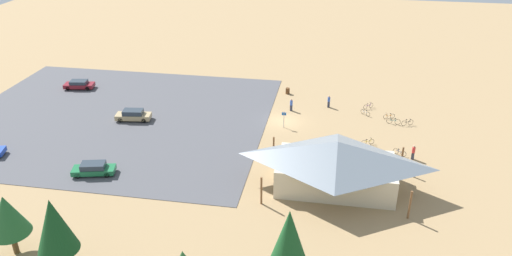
# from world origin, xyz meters

# --- Properties ---
(ground) EXTENTS (160.00, 160.00, 0.00)m
(ground) POSITION_xyz_m (0.00, 0.00, 0.00)
(ground) COLOR #9E7F56
(ground) RESTS_ON ground
(parking_lot_asphalt) EXTENTS (40.50, 34.73, 0.05)m
(parking_lot_asphalt) POSITION_xyz_m (22.31, 2.75, 0.03)
(parking_lot_asphalt) COLOR #4C4C51
(parking_lot_asphalt) RESTS_ON ground
(bike_pavilion) EXTENTS (14.27, 8.85, 5.27)m
(bike_pavilion) POSITION_xyz_m (-7.13, 14.73, 2.97)
(bike_pavilion) COLOR beige
(bike_pavilion) RESTS_ON ground
(trash_bin) EXTENTS (0.60, 0.60, 0.90)m
(trash_bin) POSITION_xyz_m (0.52, -9.54, 0.45)
(trash_bin) COLOR brown
(trash_bin) RESTS_ON ground
(lot_sign) EXTENTS (0.56, 0.08, 2.20)m
(lot_sign) POSITION_xyz_m (-0.29, 1.80, 1.41)
(lot_sign) COLOR #99999E
(lot_sign) RESTS_ON ground
(pine_center) EXTENTS (3.19, 3.19, 7.30)m
(pine_center) POSITION_xyz_m (13.70, 31.46, 4.96)
(pine_center) COLOR brown
(pine_center) RESTS_ON ground
(pine_far_east) EXTENTS (3.31, 3.31, 5.70)m
(pine_far_east) POSITION_xyz_m (19.16, 29.59, 3.87)
(pine_far_east) COLOR brown
(pine_far_east) RESTS_ON ground
(pine_east) EXTENTS (2.95, 2.95, 7.28)m
(pine_east) POSITION_xyz_m (-3.98, 29.76, 4.84)
(pine_east) COLOR brown
(pine_east) RESTS_ON ground
(bicycle_orange_yard_center) EXTENTS (1.53, 0.67, 0.80)m
(bicycle_orange_yard_center) POSITION_xyz_m (-13.77, -3.21, 0.34)
(bicycle_orange_yard_center) COLOR black
(bicycle_orange_yard_center) RESTS_ON ground
(bicycle_yellow_yard_front) EXTENTS (1.54, 0.76, 0.84)m
(bicycle_yellow_yard_front) POSITION_xyz_m (-10.78, 4.75, 0.36)
(bicycle_yellow_yard_front) COLOR black
(bicycle_yellow_yard_front) RESTS_ON ground
(bicycle_black_by_bin) EXTENTS (1.56, 0.79, 0.87)m
(bicycle_black_by_bin) POSITION_xyz_m (-15.96, -1.49, 0.39)
(bicycle_black_by_bin) COLOR black
(bicycle_black_by_bin) RESTS_ON ground
(bicycle_white_near_porch) EXTENTS (1.22, 1.22, 0.80)m
(bicycle_white_near_porch) POSITION_xyz_m (-10.69, -3.78, 0.36)
(bicycle_white_near_porch) COLOR black
(bicycle_white_near_porch) RESTS_ON ground
(bicycle_purple_front_row) EXTENTS (1.36, 1.23, 0.81)m
(bicycle_purple_front_row) POSITION_xyz_m (-11.15, -6.07, 0.38)
(bicycle_purple_front_row) COLOR black
(bicycle_purple_front_row) RESTS_ON ground
(bicycle_blue_trailside) EXTENTS (1.43, 0.82, 0.75)m
(bicycle_blue_trailside) POSITION_xyz_m (-14.33, 6.70, 0.35)
(bicycle_blue_trailside) COLOR black
(bicycle_blue_trailside) RESTS_ON ground
(bicycle_teal_lone_west) EXTENTS (1.79, 0.48, 0.87)m
(bicycle_teal_lone_west) POSITION_xyz_m (-14.22, -1.61, 0.39)
(bicycle_teal_lone_west) COLOR black
(bicycle_teal_lone_west) RESTS_ON ground
(bicycle_green_near_sign) EXTENTS (0.48, 1.72, 0.77)m
(bicycle_green_near_sign) POSITION_xyz_m (-8.61, 5.85, 0.36)
(bicycle_green_near_sign) COLOR black
(bicycle_green_near_sign) RESTS_ON ground
(car_green_mid_lot) EXTENTS (4.76, 2.69, 1.35)m
(car_green_mid_lot) POSITION_xyz_m (18.40, 16.71, 0.72)
(car_green_mid_lot) COLOR #1E6B3D
(car_green_mid_lot) RESTS_ON parking_lot_asphalt
(car_tan_by_curb) EXTENTS (4.74, 2.34, 1.45)m
(car_tan_by_curb) POSITION_xyz_m (19.48, 3.11, 0.77)
(car_tan_by_curb) COLOR tan
(car_tan_by_curb) RESTS_ON parking_lot_asphalt
(car_maroon_far_end) EXTENTS (4.61, 2.49, 1.29)m
(car_maroon_far_end) POSITION_xyz_m (31.93, -6.08, 0.70)
(car_maroon_far_end) COLOR maroon
(car_maroon_far_end) RESTS_ON parking_lot_asphalt
(visitor_at_bikes) EXTENTS (0.36, 0.36, 1.74)m
(visitor_at_bikes) POSITION_xyz_m (-5.69, -5.59, 0.91)
(visitor_at_bikes) COLOR #2D3347
(visitor_at_bikes) RESTS_ON ground
(visitor_near_lot) EXTENTS (0.36, 0.36, 1.75)m
(visitor_near_lot) POSITION_xyz_m (-0.67, -3.54, 0.92)
(visitor_near_lot) COLOR #2D3347
(visitor_near_lot) RESTS_ON ground
(visitor_crossing_yard) EXTENTS (0.36, 0.39, 1.75)m
(visitor_crossing_yard) POSITION_xyz_m (-15.70, 7.42, 0.92)
(visitor_crossing_yard) COLOR #2D3347
(visitor_crossing_yard) RESTS_ON ground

